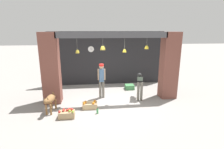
{
  "coord_description": "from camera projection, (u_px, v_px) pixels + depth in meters",
  "views": [
    {
      "loc": [
        -0.86,
        -7.02,
        3.05
      ],
      "look_at": [
        0.0,
        0.39,
        1.13
      ],
      "focal_mm": 28.0,
      "sensor_mm": 36.0,
      "label": 1
    }
  ],
  "objects": [
    {
      "name": "ground_plane",
      "position": [
        113.0,
        102.0,
        7.61
      ],
      "size": [
        60.0,
        60.0,
        0.0
      ],
      "primitive_type": "plane",
      "color": "gray"
    },
    {
      "name": "shop_back_wall",
      "position": [
        107.0,
        58.0,
        9.83
      ],
      "size": [
        6.43,
        0.12,
        2.96
      ],
      "primitive_type": "cube",
      "color": "#232326",
      "rests_on": "ground_plane"
    },
    {
      "name": "shop_pillar_left",
      "position": [
        51.0,
        69.0,
        7.24
      ],
      "size": [
        0.7,
        0.6,
        2.96
      ],
      "primitive_type": "cube",
      "color": "brown",
      "rests_on": "ground_plane"
    },
    {
      "name": "shop_pillar_right",
      "position": [
        169.0,
        66.0,
        7.82
      ],
      "size": [
        0.7,
        0.6,
        2.96
      ],
      "primitive_type": "cube",
      "color": "brown",
      "rests_on": "ground_plane"
    },
    {
      "name": "storefront_awning",
      "position": [
        113.0,
        36.0,
        7.02
      ],
      "size": [
        4.53,
        0.28,
        0.86
      ],
      "color": "#4C4C51"
    },
    {
      "name": "dog",
      "position": [
        50.0,
        100.0,
        6.53
      ],
      "size": [
        0.37,
        1.0,
        0.73
      ],
      "rotation": [
        0.0,
        0.0,
        -1.71
      ],
      "color": "olive",
      "rests_on": "ground_plane"
    },
    {
      "name": "shopkeeper",
      "position": [
        102.0,
        78.0,
        7.86
      ],
      "size": [
        0.34,
        0.26,
        1.58
      ],
      "rotation": [
        0.0,
        0.0,
        3.14
      ],
      "color": "#6B665B",
      "rests_on": "ground_plane"
    },
    {
      "name": "worker_stooping",
      "position": [
        140.0,
        83.0,
        7.8
      ],
      "size": [
        0.37,
        0.83,
        1.09
      ],
      "rotation": [
        0.0,
        0.0,
        -0.21
      ],
      "color": "#6B665B",
      "rests_on": "ground_plane"
    },
    {
      "name": "fruit_crate_oranges",
      "position": [
        90.0,
        105.0,
        6.97
      ],
      "size": [
        0.58,
        0.37,
        0.31
      ],
      "color": "tan",
      "rests_on": "ground_plane"
    },
    {
      "name": "fruit_crate_apples",
      "position": [
        67.0,
        114.0,
        6.21
      ],
      "size": [
        0.56,
        0.34,
        0.32
      ],
      "color": "tan",
      "rests_on": "ground_plane"
    },
    {
      "name": "produce_box_green",
      "position": [
        129.0,
        87.0,
        9.22
      ],
      "size": [
        0.45,
        0.42,
        0.24
      ],
      "primitive_type": "cube",
      "color": "#42844C",
      "rests_on": "ground_plane"
    },
    {
      "name": "water_bottle",
      "position": [
        97.0,
        111.0,
        6.52
      ],
      "size": [
        0.07,
        0.07,
        0.22
      ],
      "color": "#38934C",
      "rests_on": "ground_plane"
    },
    {
      "name": "wall_clock",
      "position": [
        91.0,
        49.0,
        9.52
      ],
      "size": [
        0.34,
        0.03,
        0.34
      ],
      "color": "black"
    }
  ]
}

